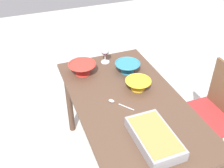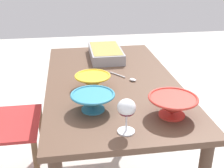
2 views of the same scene
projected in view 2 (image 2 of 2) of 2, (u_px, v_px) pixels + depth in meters
dining_table at (111, 95)px, 1.80m from camera, size 1.38×0.76×0.76m
wine_glass at (127, 110)px, 1.19m from camera, size 0.08×0.08×0.15m
casserole_dish at (106, 52)px, 2.11m from camera, size 0.39×0.22×0.07m
mixing_bowl at (93, 81)px, 1.62m from camera, size 0.20×0.20×0.08m
small_bowl at (173, 105)px, 1.34m from camera, size 0.23×0.23×0.10m
serving_bowl at (93, 101)px, 1.39m from camera, size 0.21×0.21×0.09m
serving_spoon at (128, 78)px, 1.76m from camera, size 0.18×0.14×0.01m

